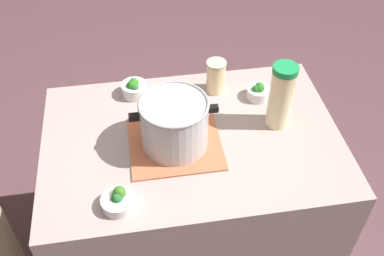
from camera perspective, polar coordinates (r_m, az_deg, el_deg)
name	(u,v)px	position (r m, az deg, el deg)	size (l,w,h in m)	color
ground_plane	(192,251)	(2.45, 0.00, -15.55)	(8.00, 8.00, 0.00)	brown
counter_slab	(192,203)	(2.08, 0.00, -9.56)	(1.17, 0.79, 0.87)	#A2908B
dish_cloth	(175,143)	(1.72, -2.18, -1.94)	(0.35, 0.33, 0.01)	#BE6442
cooking_pot	(174,123)	(1.65, -2.29, 0.69)	(0.33, 0.26, 0.20)	#B7B7BC
lemonade_pitcher	(281,96)	(1.75, 11.31, 4.04)	(0.10, 0.10, 0.28)	beige
mason_jar	(216,77)	(1.92, 3.07, 6.61)	(0.09, 0.09, 0.15)	beige
broccoli_bowl_front	(134,88)	(1.94, -7.44, 5.05)	(0.11, 0.11, 0.08)	silver
broccoli_bowl_center	(118,200)	(1.54, -9.46, -9.11)	(0.11, 0.11, 0.07)	silver
broccoli_bowl_back	(258,91)	(1.93, 8.51, 4.65)	(0.10, 0.10, 0.08)	silver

